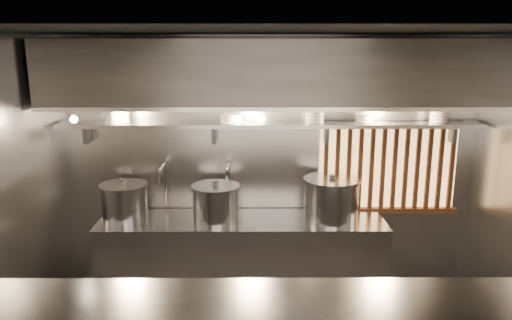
{
  "coord_description": "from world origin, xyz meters",
  "views": [
    {
      "loc": [
        -0.17,
        -3.84,
        2.72
      ],
      "look_at": [
        -0.15,
        0.55,
        1.68
      ],
      "focal_mm": 35.0,
      "sensor_mm": 36.0,
      "label": 1
    }
  ],
  "objects_px": {
    "stock_pot_mid": "(216,203)",
    "pendant_bulb": "(261,118)",
    "stock_pot_left": "(124,201)",
    "stock_pot_right": "(331,199)",
    "heat_lamp": "(71,113)"
  },
  "relations": [
    {
      "from": "stock_pot_mid",
      "to": "pendant_bulb",
      "type": "bearing_deg",
      "value": 11.75
    },
    {
      "from": "stock_pot_left",
      "to": "stock_pot_right",
      "type": "relative_size",
      "value": 0.9
    },
    {
      "from": "stock_pot_left",
      "to": "stock_pot_mid",
      "type": "bearing_deg",
      "value": -3.99
    },
    {
      "from": "stock_pot_right",
      "to": "stock_pot_mid",
      "type": "bearing_deg",
      "value": -179.24
    },
    {
      "from": "heat_lamp",
      "to": "pendant_bulb",
      "type": "height_order",
      "value": "heat_lamp"
    },
    {
      "from": "stock_pot_left",
      "to": "stock_pot_right",
      "type": "distance_m",
      "value": 2.17
    },
    {
      "from": "pendant_bulb",
      "to": "stock_pot_mid",
      "type": "height_order",
      "value": "pendant_bulb"
    },
    {
      "from": "pendant_bulb",
      "to": "stock_pot_right",
      "type": "bearing_deg",
      "value": -6.33
    },
    {
      "from": "heat_lamp",
      "to": "stock_pot_left",
      "type": "distance_m",
      "value": 1.09
    },
    {
      "from": "stock_pot_mid",
      "to": "stock_pot_right",
      "type": "bearing_deg",
      "value": 0.76
    },
    {
      "from": "heat_lamp",
      "to": "stock_pot_right",
      "type": "bearing_deg",
      "value": 6.04
    },
    {
      "from": "pendant_bulb",
      "to": "stock_pot_right",
      "type": "xyz_separation_m",
      "value": [
        0.73,
        -0.08,
        -0.84
      ]
    },
    {
      "from": "heat_lamp",
      "to": "stock_pot_left",
      "type": "relative_size",
      "value": 0.58
    },
    {
      "from": "stock_pot_mid",
      "to": "stock_pot_left",
      "type": "bearing_deg",
      "value": 176.01
    },
    {
      "from": "pendant_bulb",
      "to": "stock_pot_mid",
      "type": "xyz_separation_m",
      "value": [
        -0.47,
        -0.1,
        -0.87
      ]
    }
  ]
}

